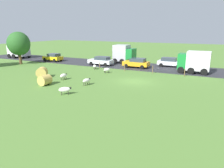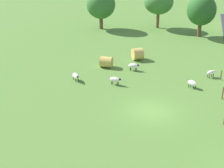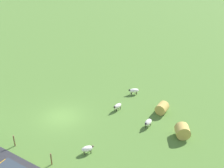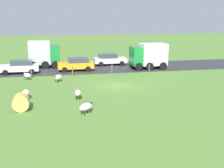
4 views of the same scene
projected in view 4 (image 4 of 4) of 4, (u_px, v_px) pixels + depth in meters
ground_plane at (118, 86)px, 30.94m from camera, size 160.00×160.00×0.00m
road_strip at (99, 68)px, 41.09m from camera, size 8.00×80.00×0.06m
sheep_0 at (58, 77)px, 32.60m from camera, size 1.14×1.05×0.75m
sheep_1 at (27, 75)px, 33.59m from camera, size 0.99×0.93×0.75m
sheep_2 at (86, 107)px, 22.03m from camera, size 1.15×1.22×0.77m
sheep_3 at (78, 93)px, 25.87m from camera, size 1.24×0.68×0.79m
sheep_4 at (26, 93)px, 25.93m from camera, size 1.20×0.60×0.80m
hay_bale_1 at (21, 102)px, 22.91m from camera, size 1.30×1.19×1.18m
fence_post_0 at (149, 69)px, 37.44m from camera, size 0.12×0.12×1.04m
fence_post_1 at (112, 70)px, 36.49m from camera, size 0.12×0.12×1.17m
fence_post_2 at (73, 71)px, 35.54m from camera, size 0.12×0.12×1.17m
fence_post_3 at (31, 73)px, 34.61m from camera, size 0.12×0.12×1.02m
truck_0 at (149, 55)px, 40.08m from camera, size 2.71×4.37×3.17m
truck_1 at (43, 53)px, 41.20m from camera, size 2.88×3.89×3.42m
car_0 at (109, 59)px, 43.18m from camera, size 2.12×4.36×1.54m
car_1 at (20, 66)px, 37.03m from camera, size 2.17×4.47×1.54m
car_3 at (76, 64)px, 38.79m from camera, size 2.15×4.30×1.58m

